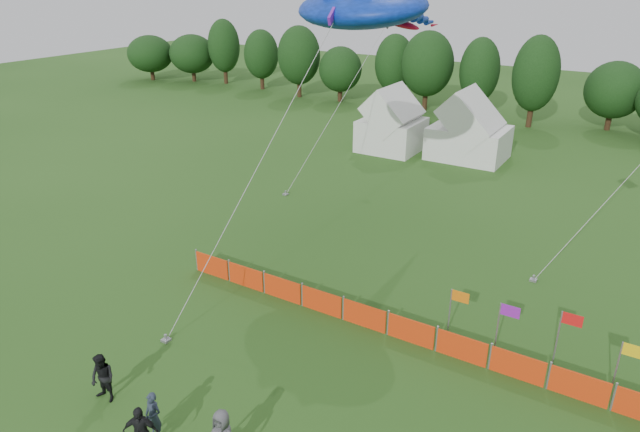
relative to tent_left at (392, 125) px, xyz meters
The scene contains 11 objects.
treeline 17.69m from the tent_left, 54.46° to the left, with size 104.57×8.78×8.36m.
tent_left is the anchor object (origin of this frame).
tent_right 5.98m from the tent_left, 10.19° to the left, with size 5.62×4.50×3.97m.
barrier_fence 25.83m from the tent_left, 63.13° to the right, with size 21.90×0.06×1.00m.
flag_row 28.08m from the tent_left, 50.75° to the right, with size 10.73×0.64×2.23m.
spectator_a 32.37m from the tent_left, 77.55° to the right, with size 0.58×0.38×1.60m, color #273141.
spectator_b 31.62m from the tent_left, 82.10° to the right, with size 0.86×0.67×1.76m, color black.
spectator_d 33.14m from the tent_left, 77.37° to the right, with size 1.05×0.44×1.79m, color black.
stingray_kite 19.29m from the tent_left, 70.41° to the right, with size 7.94×20.72×12.85m.
small_kite_white 21.09m from the tent_left, 32.91° to the right, with size 4.67×5.87×6.81m.
small_kite_dark 8.28m from the tent_left, 92.05° to the right, with size 2.63×9.68×10.23m.
Camera 1 is at (9.70, -9.68, 13.14)m, focal length 32.00 mm.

